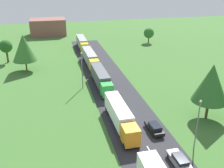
# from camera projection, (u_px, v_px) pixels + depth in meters

# --- Properties ---
(road) EXTENTS (10.00, 140.00, 0.06)m
(road) POSITION_uv_depth(u_px,v_px,m) (148.00, 148.00, 39.54)
(road) COLOR #2B2B30
(road) RESTS_ON ground
(lane_marking_centre) EXTENTS (0.16, 120.31, 0.01)m
(lane_marking_centre) POSITION_uv_depth(u_px,v_px,m) (159.00, 166.00, 35.78)
(lane_marking_centre) COLOR white
(lane_marking_centre) RESTS_ON road
(truck_second) EXTENTS (2.60, 13.70, 3.66)m
(truck_second) POSITION_uv_depth(u_px,v_px,m) (120.00, 115.00, 44.43)
(truck_second) COLOR orange
(truck_second) RESTS_ON road
(truck_third) EXTENTS (2.60, 13.99, 3.80)m
(truck_third) POSITION_uv_depth(u_px,v_px,m) (101.00, 78.00, 60.09)
(truck_third) COLOR green
(truck_third) RESTS_ON road
(truck_fourth) EXTENTS (2.67, 14.77, 3.80)m
(truck_fourth) POSITION_uv_depth(u_px,v_px,m) (90.00, 58.00, 74.43)
(truck_fourth) COLOR yellow
(truck_fourth) RESTS_ON road
(truck_fifth) EXTENTS (2.51, 13.90, 3.72)m
(truck_fifth) POSITION_uv_depth(u_px,v_px,m) (82.00, 43.00, 90.66)
(truck_fifth) COLOR yellow
(truck_fifth) RESTS_ON road
(car_second) EXTENTS (1.84, 4.60, 1.48)m
(car_second) POSITION_uv_depth(u_px,v_px,m) (179.00, 161.00, 35.71)
(car_second) COLOR gray
(car_second) RESTS_ON road
(car_third) EXTENTS (1.96, 4.58, 1.50)m
(car_third) POSITION_uv_depth(u_px,v_px,m) (154.00, 128.00, 43.32)
(car_third) COLOR black
(car_third) RESTS_ON road
(lamppost_second) EXTENTS (0.36, 0.36, 8.21)m
(lamppost_second) POSITION_uv_depth(u_px,v_px,m) (197.00, 123.00, 37.61)
(lamppost_second) COLOR slate
(lamppost_second) RESTS_ON ground
(lamppost_third) EXTENTS (0.36, 0.36, 8.46)m
(lamppost_third) POSITION_uv_depth(u_px,v_px,m) (82.00, 69.00, 58.65)
(lamppost_third) COLOR slate
(lamppost_third) RESTS_ON ground
(tree_oak) EXTENTS (6.23, 6.23, 10.27)m
(tree_oak) POSITION_uv_depth(u_px,v_px,m) (211.00, 83.00, 45.37)
(tree_oak) COLOR #513823
(tree_oak) RESTS_ON ground
(tree_maple) EXTENTS (3.71, 3.71, 6.71)m
(tree_maple) POSITION_uv_depth(u_px,v_px,m) (6.00, 47.00, 75.90)
(tree_maple) COLOR #513823
(tree_maple) RESTS_ON ground
(tree_pine) EXTENTS (6.32, 6.32, 9.82)m
(tree_pine) POSITION_uv_depth(u_px,v_px,m) (24.00, 48.00, 68.62)
(tree_pine) COLOR #513823
(tree_pine) RESTS_ON ground
(tree_elm) EXTENTS (3.84, 3.84, 5.60)m
(tree_elm) POSITION_uv_depth(u_px,v_px,m) (149.00, 33.00, 98.29)
(tree_elm) COLOR #513823
(tree_elm) RESTS_ON ground
(distant_building) EXTENTS (14.49, 9.72, 6.73)m
(distant_building) POSITION_uv_depth(u_px,v_px,m) (48.00, 27.00, 111.05)
(distant_building) COLOR brown
(distant_building) RESTS_ON ground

